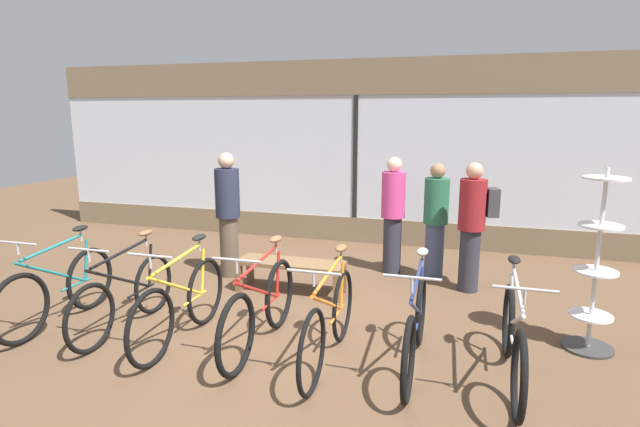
{
  "coord_description": "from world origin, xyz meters",
  "views": [
    {
      "loc": [
        1.88,
        -4.73,
        2.3
      ],
      "look_at": [
        0.0,
        1.67,
        0.95
      ],
      "focal_mm": 28.0,
      "sensor_mm": 36.0,
      "label": 1
    }
  ],
  "objects_px": {
    "bicycle_center_right": "(329,321)",
    "customer_mid_floor": "(436,219)",
    "customer_near_rack": "(393,213)",
    "bicycle_left": "(125,295)",
    "bicycle_far_right": "(513,341)",
    "bicycle_right": "(415,328)",
    "display_bench": "(291,267)",
    "bicycle_center": "(260,309)",
    "bicycle_center_left": "(181,304)",
    "bicycle_far_left": "(59,289)",
    "accessory_rack": "(595,278)",
    "customer_near_bench": "(228,212)",
    "customer_by_window": "(473,223)"
  },
  "relations": [
    {
      "from": "bicycle_far_left",
      "to": "customer_by_window",
      "type": "distance_m",
      "value": 4.98
    },
    {
      "from": "customer_near_rack",
      "to": "customer_near_bench",
      "type": "height_order",
      "value": "customer_near_bench"
    },
    {
      "from": "bicycle_left",
      "to": "bicycle_far_right",
      "type": "bearing_deg",
      "value": 0.24
    },
    {
      "from": "bicycle_far_left",
      "to": "bicycle_center_right",
      "type": "height_order",
      "value": "bicycle_far_left"
    },
    {
      "from": "bicycle_center",
      "to": "customer_near_rack",
      "type": "xyz_separation_m",
      "value": [
        0.89,
        2.77,
        0.48
      ]
    },
    {
      "from": "customer_mid_floor",
      "to": "customer_near_bench",
      "type": "relative_size",
      "value": 0.92
    },
    {
      "from": "customer_mid_floor",
      "to": "bicycle_center",
      "type": "bearing_deg",
      "value": -119.41
    },
    {
      "from": "display_bench",
      "to": "customer_mid_floor",
      "type": "relative_size",
      "value": 0.86
    },
    {
      "from": "customer_by_window",
      "to": "customer_mid_floor",
      "type": "relative_size",
      "value": 1.04
    },
    {
      "from": "customer_near_rack",
      "to": "bicycle_right",
      "type": "bearing_deg",
      "value": -77.38
    },
    {
      "from": "bicycle_right",
      "to": "accessory_rack",
      "type": "bearing_deg",
      "value": 28.24
    },
    {
      "from": "accessory_rack",
      "to": "customer_mid_floor",
      "type": "bearing_deg",
      "value": 132.37
    },
    {
      "from": "bicycle_left",
      "to": "bicycle_center",
      "type": "distance_m",
      "value": 1.55
    },
    {
      "from": "bicycle_left",
      "to": "customer_mid_floor",
      "type": "bearing_deg",
      "value": 41.29
    },
    {
      "from": "bicycle_right",
      "to": "bicycle_left",
      "type": "bearing_deg",
      "value": -179.3
    },
    {
      "from": "bicycle_right",
      "to": "display_bench",
      "type": "xyz_separation_m",
      "value": [
        -1.75,
        1.56,
        -0.05
      ]
    },
    {
      "from": "bicycle_center",
      "to": "bicycle_right",
      "type": "xyz_separation_m",
      "value": [
        1.51,
        0.02,
        -0.01
      ]
    },
    {
      "from": "bicycle_far_left",
      "to": "customer_mid_floor",
      "type": "bearing_deg",
      "value": 35.69
    },
    {
      "from": "accessory_rack",
      "to": "customer_by_window",
      "type": "height_order",
      "value": "accessory_rack"
    },
    {
      "from": "bicycle_left",
      "to": "customer_near_rack",
      "type": "xyz_separation_m",
      "value": [
        2.44,
        2.78,
        0.5
      ]
    },
    {
      "from": "bicycle_center_left",
      "to": "bicycle_right",
      "type": "bearing_deg",
      "value": 3.1
    },
    {
      "from": "bicycle_far_left",
      "to": "accessory_rack",
      "type": "bearing_deg",
      "value": 10.24
    },
    {
      "from": "bicycle_left",
      "to": "customer_mid_floor",
      "type": "xyz_separation_m",
      "value": [
        3.05,
        2.68,
        0.47
      ]
    },
    {
      "from": "bicycle_center_right",
      "to": "customer_near_rack",
      "type": "bearing_deg",
      "value": 86.79
    },
    {
      "from": "bicycle_left",
      "to": "customer_near_rack",
      "type": "distance_m",
      "value": 3.74
    },
    {
      "from": "customer_near_rack",
      "to": "bicycle_center_left",
      "type": "bearing_deg",
      "value": -120.76
    },
    {
      "from": "customer_near_bench",
      "to": "customer_mid_floor",
      "type": "bearing_deg",
      "value": 14.26
    },
    {
      "from": "bicycle_far_right",
      "to": "customer_by_window",
      "type": "relative_size",
      "value": 1.05
    },
    {
      "from": "accessory_rack",
      "to": "customer_near_rack",
      "type": "xyz_separation_m",
      "value": [
        -2.23,
        1.88,
        0.15
      ]
    },
    {
      "from": "customer_near_bench",
      "to": "display_bench",
      "type": "bearing_deg",
      "value": -19.25
    },
    {
      "from": "customer_mid_floor",
      "to": "customer_by_window",
      "type": "bearing_deg",
      "value": -38.0
    },
    {
      "from": "bicycle_far_left",
      "to": "bicycle_center_right",
      "type": "xyz_separation_m",
      "value": [
        3.08,
        0.0,
        0.01
      ]
    },
    {
      "from": "accessory_rack",
      "to": "customer_near_rack",
      "type": "height_order",
      "value": "accessory_rack"
    },
    {
      "from": "bicycle_center",
      "to": "bicycle_center_right",
      "type": "relative_size",
      "value": 1.02
    },
    {
      "from": "bicycle_center_right",
      "to": "customer_mid_floor",
      "type": "bearing_deg",
      "value": 74.44
    },
    {
      "from": "bicycle_center_right",
      "to": "customer_near_rack",
      "type": "relative_size",
      "value": 1.06
    },
    {
      "from": "customer_near_bench",
      "to": "accessory_rack",
      "type": "bearing_deg",
      "value": -13.48
    },
    {
      "from": "bicycle_center_left",
      "to": "customer_near_rack",
      "type": "height_order",
      "value": "customer_near_rack"
    },
    {
      "from": "bicycle_right",
      "to": "bicycle_far_right",
      "type": "bearing_deg",
      "value": -1.42
    },
    {
      "from": "bicycle_right",
      "to": "display_bench",
      "type": "relative_size",
      "value": 1.27
    },
    {
      "from": "bicycle_right",
      "to": "display_bench",
      "type": "bearing_deg",
      "value": 138.4
    },
    {
      "from": "accessory_rack",
      "to": "customer_near_rack",
      "type": "bearing_deg",
      "value": 139.85
    },
    {
      "from": "bicycle_right",
      "to": "customer_near_rack",
      "type": "xyz_separation_m",
      "value": [
        -0.62,
        2.75,
        0.5
      ]
    },
    {
      "from": "customer_by_window",
      "to": "customer_near_bench",
      "type": "xyz_separation_m",
      "value": [
        -3.3,
        -0.33,
        0.02
      ]
    },
    {
      "from": "bicycle_center",
      "to": "customer_by_window",
      "type": "height_order",
      "value": "customer_by_window"
    },
    {
      "from": "bicycle_far_left",
      "to": "customer_near_rack",
      "type": "xyz_separation_m",
      "value": [
        3.24,
        2.87,
        0.49
      ]
    },
    {
      "from": "bicycle_center_right",
      "to": "accessory_rack",
      "type": "bearing_deg",
      "value": 22.4
    },
    {
      "from": "customer_by_window",
      "to": "customer_near_bench",
      "type": "distance_m",
      "value": 3.32
    },
    {
      "from": "bicycle_center",
      "to": "bicycle_center_left",
      "type": "bearing_deg",
      "value": -172.5
    },
    {
      "from": "bicycle_right",
      "to": "customer_near_rack",
      "type": "bearing_deg",
      "value": 102.62
    }
  ]
}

